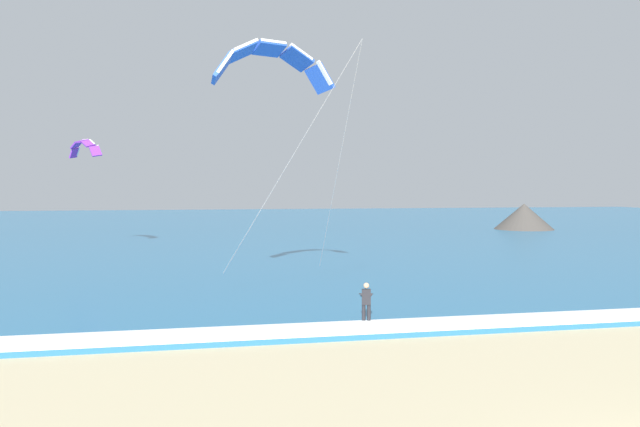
% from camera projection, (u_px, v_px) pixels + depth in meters
% --- Properties ---
extents(sea, '(200.00, 120.00, 0.20)m').
position_uv_depth(sea, '(274.00, 226.00, 79.93)').
color(sea, teal).
rests_on(sea, ground).
extents(surf_foam, '(200.00, 2.01, 0.04)m').
position_uv_depth(surf_foam, '(448.00, 323.00, 22.05)').
color(surf_foam, white).
rests_on(surf_foam, sea).
extents(surfboard, '(0.76, 1.46, 0.09)m').
position_uv_depth(surfboard, '(366.00, 326.00, 22.44)').
color(surfboard, yellow).
rests_on(surfboard, ground).
extents(kitesurfer, '(0.60, 0.60, 1.69)m').
position_uv_depth(kitesurfer, '(366.00, 302.00, 22.42)').
color(kitesurfer, '#232328').
rests_on(kitesurfer, ground).
extents(kite_primary, '(6.37, 9.05, 11.44)m').
position_uv_depth(kite_primary, '(272.00, 61.00, 29.26)').
color(kite_primary, blue).
extents(kite_distant, '(3.19, 3.75, 1.57)m').
position_uv_depth(kite_distant, '(84.00, 146.00, 48.63)').
color(kite_distant, purple).
extents(headland_right, '(8.35, 9.17, 3.36)m').
position_uv_depth(headland_right, '(524.00, 219.00, 72.85)').
color(headland_right, '#47423D').
rests_on(headland_right, ground).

